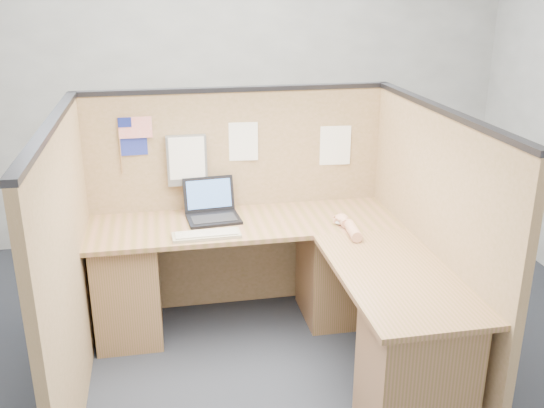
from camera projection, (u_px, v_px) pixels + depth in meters
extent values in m
plane|color=black|center=(263.00, 383.00, 3.46)|extent=(5.00, 5.00, 0.00)
plane|color=gray|center=(215.00, 79.00, 5.06)|extent=(5.00, 0.00, 5.00)
cube|color=olive|center=(237.00, 202.00, 4.12)|extent=(2.05, 0.05, 1.50)
cube|color=#232328|center=(235.00, 89.00, 3.86)|extent=(2.05, 0.06, 0.03)
cube|color=olive|center=(68.00, 272.00, 3.12)|extent=(0.05, 1.80, 1.50)
cube|color=#232328|center=(50.00, 126.00, 2.85)|extent=(0.06, 1.80, 0.03)
cube|color=olive|center=(431.00, 243.00, 3.47)|extent=(0.05, 1.80, 1.50)
cube|color=#232328|center=(444.00, 110.00, 3.21)|extent=(0.06, 1.80, 0.03)
cube|color=brown|center=(244.00, 224.00, 3.83)|extent=(1.95, 0.60, 0.03)
cube|color=brown|center=(397.00, 276.00, 3.15)|extent=(0.60, 1.15, 0.03)
cube|color=brown|center=(128.00, 286.00, 3.83)|extent=(0.40, 0.50, 0.70)
cube|color=brown|center=(333.00, 268.00, 4.07)|extent=(0.40, 0.50, 0.70)
cube|color=brown|center=(416.00, 372.00, 2.98)|extent=(0.50, 0.40, 0.70)
cube|color=black|center=(214.00, 219.00, 3.85)|extent=(0.35, 0.27, 0.02)
cube|color=black|center=(211.00, 194.00, 3.95)|extent=(0.33, 0.10, 0.22)
cube|color=#335182|center=(211.00, 194.00, 3.94)|extent=(0.29, 0.08, 0.18)
cube|color=gray|center=(207.00, 235.00, 3.60)|extent=(0.41, 0.15, 0.02)
cube|color=silver|center=(206.00, 233.00, 3.59)|extent=(0.37, 0.12, 0.01)
ellipsoid|color=silver|center=(342.00, 221.00, 3.78)|extent=(0.11, 0.08, 0.04)
ellipsoid|color=tan|center=(342.00, 218.00, 3.77)|extent=(0.08, 0.10, 0.05)
cylinder|color=tan|center=(345.00, 223.00, 3.73)|extent=(0.06, 0.05, 0.06)
cylinder|color=tan|center=(353.00, 231.00, 3.61)|extent=(0.09, 0.24, 0.07)
cube|color=navy|center=(133.00, 138.00, 3.81)|extent=(0.17, 0.01, 0.23)
cylinder|color=olive|center=(120.00, 146.00, 3.80)|extent=(0.01, 0.01, 0.36)
cube|color=red|center=(135.00, 128.00, 3.78)|extent=(0.21, 0.00, 0.13)
cube|color=navy|center=(125.00, 122.00, 3.76)|extent=(0.08, 0.00, 0.06)
cube|color=slate|center=(187.00, 160.00, 3.90)|extent=(0.26, 0.05, 0.33)
cube|color=white|center=(187.00, 158.00, 3.87)|extent=(0.23, 0.01, 0.28)
cube|color=white|center=(243.00, 142.00, 3.96)|extent=(0.20, 0.02, 0.26)
cube|color=white|center=(335.00, 146.00, 4.09)|extent=(0.21, 0.02, 0.27)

